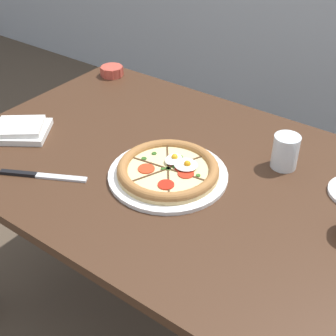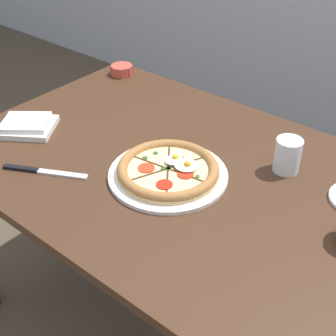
# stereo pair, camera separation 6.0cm
# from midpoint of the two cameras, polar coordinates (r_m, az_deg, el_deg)

# --- Properties ---
(ground_plane) EXTENTS (12.00, 12.00, 0.00)m
(ground_plane) POSITION_cam_midpoint_polar(r_m,az_deg,el_deg) (1.93, -1.05, -17.79)
(ground_plane) COLOR brown
(dining_table) EXTENTS (1.30, 0.91, 0.75)m
(dining_table) POSITION_cam_midpoint_polar(r_m,az_deg,el_deg) (1.46, -1.32, -2.40)
(dining_table) COLOR #422819
(dining_table) RESTS_ON ground_plane
(pizza) EXTENTS (0.34, 0.34, 0.05)m
(pizza) POSITION_cam_midpoint_polar(r_m,az_deg,el_deg) (1.33, -1.27, -0.37)
(pizza) COLOR white
(pizza) RESTS_ON dining_table
(ramekin_bowl) EXTENTS (0.09, 0.09, 0.04)m
(ramekin_bowl) POSITION_cam_midpoint_polar(r_m,az_deg,el_deg) (1.95, -7.76, 11.65)
(ramekin_bowl) COLOR #C64C3D
(ramekin_bowl) RESTS_ON dining_table
(napkin_folded) EXTENTS (0.23, 0.22, 0.04)m
(napkin_folded) POSITION_cam_midpoint_polar(r_m,az_deg,el_deg) (1.61, -18.59, 4.44)
(napkin_folded) COLOR silver
(napkin_folded) RESTS_ON dining_table
(knife_main) EXTENTS (0.24, 0.13, 0.01)m
(knife_main) POSITION_cam_midpoint_polar(r_m,az_deg,el_deg) (1.39, -16.31, -0.92)
(knife_main) COLOR silver
(knife_main) RESTS_ON dining_table
(water_glass) EXTENTS (0.08, 0.08, 0.10)m
(water_glass) POSITION_cam_midpoint_polar(r_m,az_deg,el_deg) (1.39, 12.88, 1.73)
(water_glass) COLOR white
(water_glass) RESTS_ON dining_table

